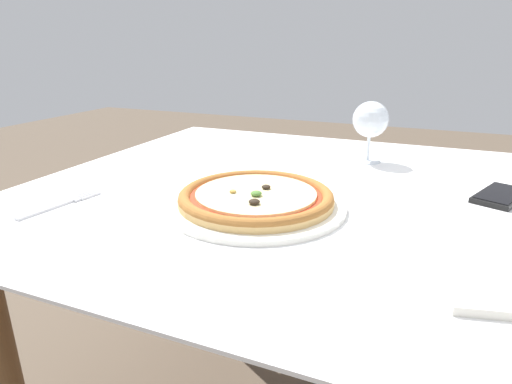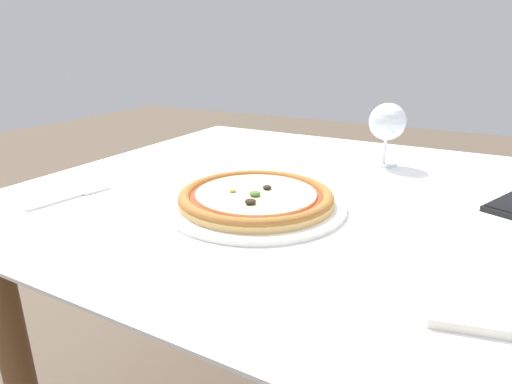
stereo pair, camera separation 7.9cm
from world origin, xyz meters
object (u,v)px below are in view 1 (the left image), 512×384
object	(u,v)px
dining_table	(326,231)
wine_glass_far_right	(371,121)
pizza_plate	(256,199)
cell_phone	(501,196)
fork	(62,204)

from	to	relation	value
dining_table	wine_glass_far_right	size ratio (longest dim) A/B	8.15
pizza_plate	wine_glass_far_right	distance (m)	0.44
pizza_plate	cell_phone	bearing A→B (deg)	28.52
dining_table	fork	xyz separation A→B (m)	(-0.45, -0.27, 0.09)
fork	pizza_plate	bearing A→B (deg)	20.86
dining_table	cell_phone	world-z (taller)	cell_phone
pizza_plate	fork	size ratio (longest dim) A/B	1.96
pizza_plate	fork	xyz separation A→B (m)	(-0.34, -0.13, -0.01)
fork	wine_glass_far_right	size ratio (longest dim) A/B	1.10
pizza_plate	cell_phone	xyz separation A→B (m)	(0.43, 0.23, -0.01)
dining_table	cell_phone	bearing A→B (deg)	15.98
wine_glass_far_right	pizza_plate	bearing A→B (deg)	-108.71
dining_table	pizza_plate	distance (m)	0.20
fork	wine_glass_far_right	xyz separation A→B (m)	(0.48, 0.54, 0.10)
dining_table	fork	size ratio (longest dim) A/B	7.38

